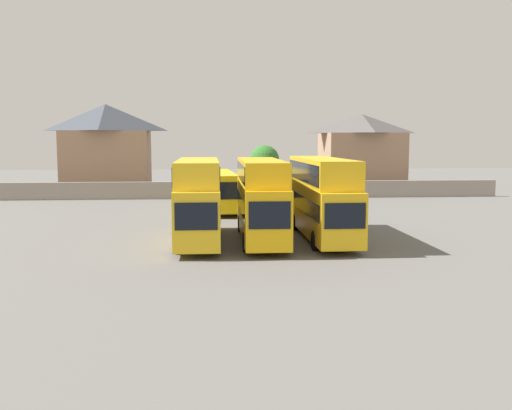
% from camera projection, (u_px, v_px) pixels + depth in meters
% --- Properties ---
extents(ground, '(140.00, 140.00, 0.00)m').
position_uv_depth(ground, '(243.00, 207.00, 52.98)').
color(ground, '#605E5B').
extents(depot_boundary_wall, '(56.00, 0.50, 1.80)m').
position_uv_depth(depot_boundary_wall, '(239.00, 190.00, 60.42)').
color(depot_boundary_wall, gray).
rests_on(depot_boundary_wall, ground).
extents(bus_1, '(2.57, 11.08, 4.94)m').
position_uv_depth(bus_1, '(198.00, 196.00, 34.32)').
color(bus_1, yellow).
rests_on(bus_1, ground).
extents(bus_2, '(2.63, 11.35, 4.93)m').
position_uv_depth(bus_2, '(261.00, 195.00, 34.72)').
color(bus_2, '#EFB011').
rests_on(bus_2, ground).
extents(bus_3, '(2.59, 11.81, 5.00)m').
position_uv_depth(bus_3, '(322.00, 194.00, 35.41)').
color(bus_3, yellow).
rests_on(bus_3, ground).
extents(bus_4, '(3.16, 11.55, 3.35)m').
position_uv_depth(bus_4, '(218.00, 188.00, 49.99)').
color(bus_4, yellow).
rests_on(bus_4, ground).
extents(bus_5, '(2.95, 10.84, 3.49)m').
position_uv_depth(bus_5, '(258.00, 187.00, 50.26)').
color(bus_5, yellow).
rests_on(bus_5, ground).
extents(house_terrace_left, '(9.89, 6.71, 10.17)m').
position_uv_depth(house_terrace_left, '(107.00, 148.00, 65.20)').
color(house_terrace_left, '#9E7A60').
rests_on(house_terrace_left, ground).
extents(house_terrace_centre, '(9.31, 8.29, 9.17)m').
position_uv_depth(house_terrace_centre, '(361.00, 153.00, 67.60)').
color(house_terrace_centre, '#9E7A60').
rests_on(house_terrace_centre, ground).
extents(tree_left_of_lot, '(3.30, 3.30, 5.59)m').
position_uv_depth(tree_left_of_lot, '(264.00, 161.00, 62.79)').
color(tree_left_of_lot, brown).
rests_on(tree_left_of_lot, ground).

